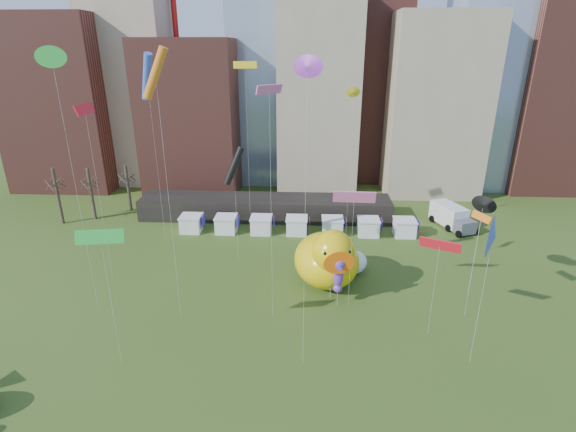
# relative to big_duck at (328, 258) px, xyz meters

# --- Properties ---
(skyline) EXTENTS (101.00, 23.00, 68.00)m
(skyline) POSITION_rel_big_duck_xyz_m (-2.53, 39.42, 18.03)
(skyline) COLOR brown
(skyline) RESTS_ON ground
(pavilion) EXTENTS (38.00, 6.00, 3.20)m
(pavilion) POSITION_rel_big_duck_xyz_m (-8.78, 20.35, -1.81)
(pavilion) COLOR black
(pavilion) RESTS_ON ground
(vendor_tents) EXTENTS (33.24, 2.80, 2.40)m
(vendor_tents) POSITION_rel_big_duck_xyz_m (-3.76, 14.35, -2.30)
(vendor_tents) COLOR white
(vendor_tents) RESTS_ON ground
(bare_trees) EXTENTS (8.44, 6.44, 8.50)m
(bare_trees) POSITION_rel_big_duck_xyz_m (-34.95, 18.90, 0.60)
(bare_trees) COLOR #382B21
(bare_trees) RESTS_ON ground
(big_duck) EXTENTS (8.54, 10.31, 7.42)m
(big_duck) POSITION_rel_big_duck_xyz_m (0.00, 0.00, 0.00)
(big_duck) COLOR yellow
(big_duck) RESTS_ON ground
(small_duck) EXTENTS (4.28, 4.71, 3.29)m
(small_duck) POSITION_rel_big_duck_xyz_m (3.03, 3.12, -1.90)
(small_duck) COLOR white
(small_duck) RESTS_ON ground
(seahorse_green) EXTENTS (1.45, 1.70, 5.49)m
(seahorse_green) POSITION_rel_big_duck_xyz_m (0.21, -3.07, 0.54)
(seahorse_green) COLOR silver
(seahorse_green) RESTS_ON ground
(seahorse_purple) EXTENTS (1.33, 1.68, 5.49)m
(seahorse_purple) POSITION_rel_big_duck_xyz_m (0.91, -3.82, 0.44)
(seahorse_purple) COLOR silver
(seahorse_purple) RESTS_ON ground
(box_truck) EXTENTS (5.14, 7.91, 3.16)m
(box_truck) POSITION_rel_big_duck_xyz_m (18.62, 17.89, -1.78)
(box_truck) COLOR silver
(box_truck) RESTS_ON ground
(kite_0) EXTENTS (3.25, 1.90, 9.58)m
(kite_0) POSITION_rel_big_duck_xyz_m (8.91, -8.28, 5.64)
(kite_0) COLOR silver
(kite_0) RESTS_ON ground
(kite_1) EXTENTS (3.90, 0.66, 12.37)m
(kite_1) POSITION_rel_big_duck_xyz_m (1.99, -4.10, 8.34)
(kite_1) COLOR silver
(kite_1) RESTS_ON ground
(kite_2) EXTENTS (2.70, 1.78, 14.09)m
(kite_2) POSITION_rel_big_duck_xyz_m (-10.80, 6.20, 8.44)
(kite_2) COLOR silver
(kite_2) RESTS_ON ground
(kite_3) EXTENTS (3.57, 1.03, 12.02)m
(kite_3) POSITION_rel_big_duck_xyz_m (-17.56, -13.33, 8.03)
(kite_3) COLOR silver
(kite_3) RESTS_ON ground
(kite_4) EXTENTS (2.79, 0.88, 23.04)m
(kite_4) POSITION_rel_big_duck_xyz_m (-9.92, 11.65, 18.98)
(kite_4) COLOR silver
(kite_4) RESTS_ON ground
(kite_5) EXTENTS (2.89, 3.20, 24.11)m
(kite_5) POSITION_rel_big_duck_xyz_m (-21.76, 11.52, 17.84)
(kite_5) COLOR silver
(kite_5) RESTS_ON ground
(kite_6) EXTENTS (2.46, 0.82, 24.71)m
(kite_6) POSITION_rel_big_duck_xyz_m (-14.44, -6.55, 19.20)
(kite_6) COLOR silver
(kite_6) RESTS_ON ground
(kite_7) EXTENTS (1.37, 0.83, 24.13)m
(kite_7) POSITION_rel_big_duck_xyz_m (-2.42, -12.73, 19.81)
(kite_7) COLOR silver
(kite_7) RESTS_ON ground
(kite_8) EXTENTS (0.57, 3.53, 19.43)m
(kite_8) POSITION_rel_big_duck_xyz_m (-24.35, 0.53, 15.39)
(kite_8) COLOR silver
(kite_8) RESTS_ON ground
(kite_9) EXTENTS (2.08, 1.96, 21.79)m
(kite_9) POSITION_rel_big_duck_xyz_m (-5.50, -5.95, 17.75)
(kite_9) COLOR silver
(kite_9) RESTS_ON ground
(kite_10) EXTENTS (1.32, 1.45, 10.85)m
(kite_10) POSITION_rel_big_duck_xyz_m (15.18, -0.49, 6.55)
(kite_10) COLOR silver
(kite_10) RESTS_ON ground
(kite_11) EXTENTS (1.73, 0.38, 24.68)m
(kite_11) POSITION_rel_big_duck_xyz_m (-23.04, -5.83, 20.30)
(kite_11) COLOR silver
(kite_11) RESTS_ON ground
(kite_12) EXTENTS (1.17, 0.60, 20.25)m
(kite_12) POSITION_rel_big_duck_xyz_m (2.88, 11.16, 16.02)
(kite_12) COLOR silver
(kite_12) RESTS_ON ground
(kite_13) EXTENTS (1.72, 2.82, 12.95)m
(kite_13) POSITION_rel_big_duck_xyz_m (11.52, -11.79, 8.04)
(kite_13) COLOR silver
(kite_13) RESTS_ON ground
(kite_14) EXTENTS (1.19, 2.13, 10.72)m
(kite_14) POSITION_rel_big_duck_xyz_m (13.31, -4.99, 6.89)
(kite_14) COLOR silver
(kite_14) RESTS_ON ground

